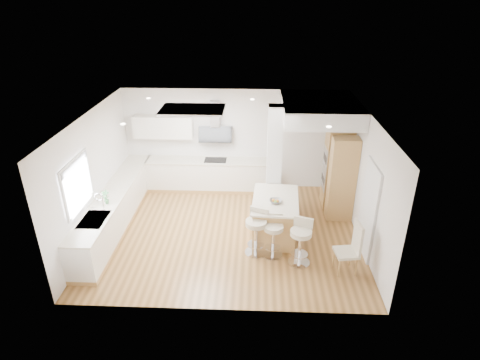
{
  "coord_description": "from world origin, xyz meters",
  "views": [
    {
      "loc": [
        0.61,
        -7.92,
        5.21
      ],
      "look_at": [
        0.25,
        0.4,
        1.18
      ],
      "focal_mm": 30.0,
      "sensor_mm": 36.0,
      "label": 1
    }
  ],
  "objects_px": {
    "dining_chair": "(352,246)",
    "peninsula": "(275,217)",
    "bar_stool_a": "(256,230)",
    "bar_stool_c": "(301,240)",
    "bar_stool_b": "(273,234)"
  },
  "relations": [
    {
      "from": "bar_stool_b",
      "to": "bar_stool_c",
      "type": "distance_m",
      "value": 0.6
    },
    {
      "from": "peninsula",
      "to": "bar_stool_c",
      "type": "height_order",
      "value": "bar_stool_c"
    },
    {
      "from": "dining_chair",
      "to": "peninsula",
      "type": "bearing_deg",
      "value": 131.25
    },
    {
      "from": "bar_stool_b",
      "to": "dining_chair",
      "type": "distance_m",
      "value": 1.6
    },
    {
      "from": "bar_stool_a",
      "to": "bar_stool_c",
      "type": "bearing_deg",
      "value": 2.76
    },
    {
      "from": "bar_stool_c",
      "to": "dining_chair",
      "type": "relative_size",
      "value": 0.91
    },
    {
      "from": "bar_stool_a",
      "to": "peninsula",
      "type": "bearing_deg",
      "value": 81.8
    },
    {
      "from": "bar_stool_a",
      "to": "bar_stool_c",
      "type": "relative_size",
      "value": 1.03
    },
    {
      "from": "peninsula",
      "to": "dining_chair",
      "type": "relative_size",
      "value": 1.42
    },
    {
      "from": "peninsula",
      "to": "bar_stool_c",
      "type": "bearing_deg",
      "value": -61.43
    },
    {
      "from": "bar_stool_a",
      "to": "bar_stool_b",
      "type": "xyz_separation_m",
      "value": [
        0.36,
        -0.07,
        -0.05
      ]
    },
    {
      "from": "bar_stool_b",
      "to": "bar_stool_c",
      "type": "xyz_separation_m",
      "value": [
        0.55,
        -0.24,
        0.03
      ]
    },
    {
      "from": "peninsula",
      "to": "dining_chair",
      "type": "distance_m",
      "value": 1.95
    },
    {
      "from": "peninsula",
      "to": "dining_chair",
      "type": "bearing_deg",
      "value": -37.45
    },
    {
      "from": "peninsula",
      "to": "dining_chair",
      "type": "height_order",
      "value": "dining_chair"
    }
  ]
}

